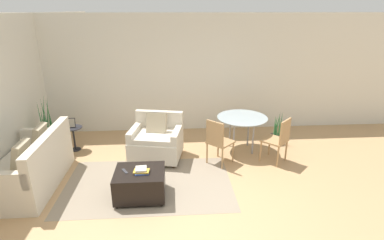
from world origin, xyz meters
The scene contains 16 objects.
ground_plane centered at (0.00, 0.00, 0.00)m, with size 20.00×20.00×0.00m, color tan.
wall_back centered at (0.00, 3.27, 1.38)m, with size 12.00×0.06×2.75m.
wall_left centered at (-3.08, 1.50, 1.38)m, with size 0.06×12.00×2.75m.
area_rug centered at (-0.57, 0.75, 0.00)m, with size 2.82×1.75×0.01m.
couch centered at (-2.50, 0.86, 0.32)m, with size 0.92×1.75×0.94m.
armchair centered at (-0.46, 1.74, 0.36)m, with size 1.11×0.99×0.92m.
ottoman centered at (-0.67, 0.40, 0.25)m, with size 0.77×0.65×0.45m.
book_stack centered at (-0.63, 0.36, 0.49)m, with size 0.25×0.20×0.07m.
tv_remote_primary centered at (-0.89, 0.41, 0.46)m, with size 0.12×0.17×0.01m.
potted_plant centered at (-2.74, 2.26, 0.25)m, with size 0.40×0.40×1.19m.
side_table centered at (-2.21, 2.20, 0.36)m, with size 0.38×0.38×0.51m.
picture_frame centered at (-2.21, 2.20, 0.61)m, with size 0.14×0.07×0.20m.
dining_table centered at (1.29, 1.97, 0.65)m, with size 1.03×1.03×0.74m.
dining_chair_near_left centered at (0.70, 1.38, 0.52)m, with size 0.59×0.59×0.90m.
dining_chair_near_right centered at (1.88, 1.38, 0.52)m, with size 0.59×0.59×0.90m.
potted_plant_small centered at (2.16, 2.25, 0.19)m, with size 0.28×0.28×0.75m.
Camera 1 is at (-0.14, -3.71, 2.80)m, focal length 28.00 mm.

